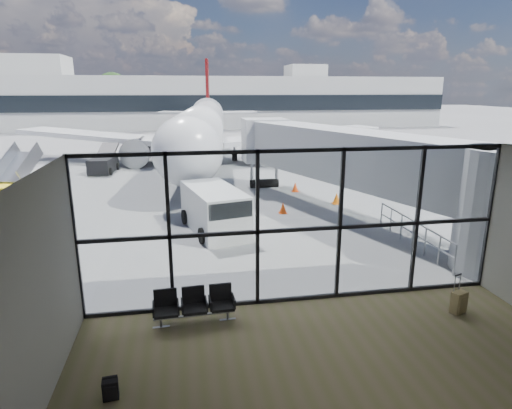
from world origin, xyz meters
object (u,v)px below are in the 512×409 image
object	(u,v)px
suitcase	(459,302)
backpack	(110,390)
airliner	(202,126)
service_van	(215,210)
mobile_stairs	(14,187)
belt_loader	(104,164)
seating_row	(194,303)

from	to	relation	value
suitcase	backpack	bearing A→B (deg)	171.63
airliner	backpack	bearing A→B (deg)	-90.92
suitcase	airliner	world-z (taller)	airliner
service_van	suitcase	bearing A→B (deg)	-67.08
airliner	mobile_stairs	xyz separation A→B (m)	(-11.50, -11.95, -2.33)
airliner	service_van	distance (m)	20.26
suitcase	belt_loader	distance (m)	27.06
seating_row	service_van	world-z (taller)	service_van
suitcase	belt_loader	size ratio (longest dim) A/B	0.26
backpack	airliner	distance (m)	30.69
backpack	service_van	world-z (taller)	service_van
seating_row	airliner	world-z (taller)	airliner
suitcase	airliner	xyz separation A→B (m)	(-5.53, 28.48, 2.56)
backpack	suitcase	bearing A→B (deg)	6.17
seating_row	suitcase	world-z (taller)	suitcase
seating_row	service_van	distance (m)	7.59
seating_row	belt_loader	distance (m)	23.55
backpack	suitcase	size ratio (longest dim) A/B	0.41
suitcase	airliner	size ratio (longest dim) A/B	0.03
airliner	service_van	xyz separation A→B (m)	(-0.55, -20.16, -1.92)
seating_row	backpack	bearing A→B (deg)	-125.44
belt_loader	suitcase	bearing A→B (deg)	-54.73
backpack	seating_row	bearing A→B (deg)	51.46
service_van	belt_loader	distance (m)	16.88
seating_row	backpack	xyz separation A→B (m)	(-1.76, -2.73, -0.30)
airliner	mobile_stairs	size ratio (longest dim) A/B	10.05
suitcase	mobile_stairs	distance (m)	23.73
seating_row	backpack	world-z (taller)	seating_row
airliner	belt_loader	size ratio (longest dim) A/B	8.51
belt_loader	airliner	bearing A→B (deg)	38.41
mobile_stairs	backpack	bearing A→B (deg)	-50.17
suitcase	mobile_stairs	xyz separation A→B (m)	(-17.03, 16.52, 0.23)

